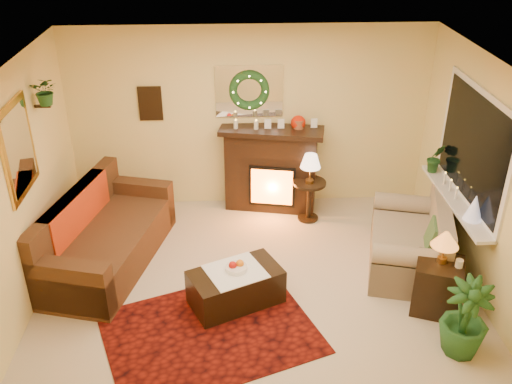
{
  "coord_description": "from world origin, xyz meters",
  "views": [
    {
      "loc": [
        -0.28,
        -5.25,
        4.15
      ],
      "look_at": [
        0.0,
        0.35,
        1.15
      ],
      "focal_mm": 40.0,
      "sensor_mm": 36.0,
      "label": 1
    }
  ],
  "objects_px": {
    "sofa": "(108,233)",
    "side_table_round": "(309,199)",
    "fireplace": "(271,173)",
    "loveseat": "(409,235)",
    "coffee_table": "(236,287)",
    "end_table_square": "(436,288)"
  },
  "relations": [
    {
      "from": "loveseat",
      "to": "end_table_square",
      "type": "relative_size",
      "value": 2.48
    },
    {
      "from": "loveseat",
      "to": "end_table_square",
      "type": "height_order",
      "value": "loveseat"
    },
    {
      "from": "sofa",
      "to": "coffee_table",
      "type": "xyz_separation_m",
      "value": [
        1.54,
        -0.86,
        -0.22
      ]
    },
    {
      "from": "sofa",
      "to": "loveseat",
      "type": "relative_size",
      "value": 1.45
    },
    {
      "from": "fireplace",
      "to": "loveseat",
      "type": "bearing_deg",
      "value": -33.05
    },
    {
      "from": "fireplace",
      "to": "end_table_square",
      "type": "height_order",
      "value": "fireplace"
    },
    {
      "from": "side_table_round",
      "to": "end_table_square",
      "type": "bearing_deg",
      "value": -60.05
    },
    {
      "from": "loveseat",
      "to": "side_table_round",
      "type": "xyz_separation_m",
      "value": [
        -1.07,
        1.15,
        -0.1
      ]
    },
    {
      "from": "fireplace",
      "to": "loveseat",
      "type": "relative_size",
      "value": 0.85
    },
    {
      "from": "side_table_round",
      "to": "coffee_table",
      "type": "relative_size",
      "value": 0.59
    },
    {
      "from": "fireplace",
      "to": "side_table_round",
      "type": "xyz_separation_m",
      "value": [
        0.5,
        -0.38,
        -0.23
      ]
    },
    {
      "from": "side_table_round",
      "to": "end_table_square",
      "type": "xyz_separation_m",
      "value": [
        1.15,
        -2.0,
        -0.05
      ]
    },
    {
      "from": "sofa",
      "to": "coffee_table",
      "type": "distance_m",
      "value": 1.78
    },
    {
      "from": "sofa",
      "to": "fireplace",
      "type": "height_order",
      "value": "fireplace"
    },
    {
      "from": "end_table_square",
      "to": "coffee_table",
      "type": "height_order",
      "value": "end_table_square"
    },
    {
      "from": "loveseat",
      "to": "coffee_table",
      "type": "bearing_deg",
      "value": -148.62
    },
    {
      "from": "sofa",
      "to": "side_table_round",
      "type": "relative_size",
      "value": 3.66
    },
    {
      "from": "end_table_square",
      "to": "coffee_table",
      "type": "relative_size",
      "value": 0.6
    },
    {
      "from": "loveseat",
      "to": "end_table_square",
      "type": "bearing_deg",
      "value": -69.81
    },
    {
      "from": "fireplace",
      "to": "side_table_round",
      "type": "relative_size",
      "value": 2.15
    },
    {
      "from": "coffee_table",
      "to": "end_table_square",
      "type": "bearing_deg",
      "value": -29.98
    },
    {
      "from": "end_table_square",
      "to": "coffee_table",
      "type": "distance_m",
      "value": 2.21
    }
  ]
}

